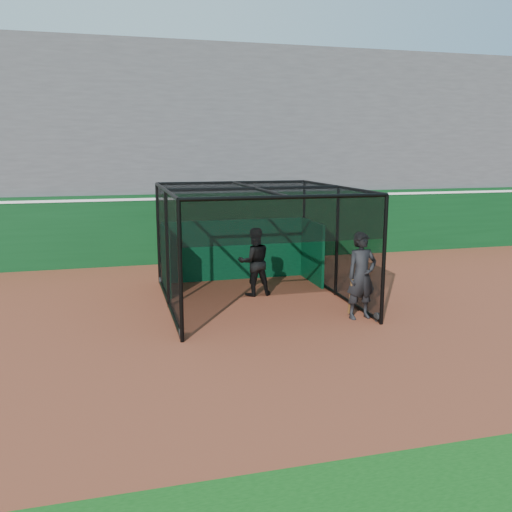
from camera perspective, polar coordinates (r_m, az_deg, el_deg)
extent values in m
plane|color=brown|center=(12.00, -1.52, -8.57)|extent=(120.00, 120.00, 0.00)
cube|color=#093514|center=(19.87, -7.22, 2.94)|extent=(50.00, 0.45, 2.50)
cube|color=white|center=(19.75, -7.30, 6.11)|extent=(50.00, 0.50, 0.08)
cube|color=#4C4C4F|center=(23.52, -8.67, 10.58)|extent=(50.00, 7.85, 7.75)
cube|color=#4C4C4F|center=(27.27, -9.81, 20.04)|extent=(50.00, 0.30, 1.20)
cube|color=#074625|center=(17.07, -2.27, 0.67)|extent=(4.57, 0.10, 1.90)
cylinder|color=black|center=(12.00, -7.90, -8.12)|extent=(0.08, 0.22, 0.22)
cylinder|color=black|center=(13.35, 12.64, -6.30)|extent=(0.08, 0.22, 0.22)
cylinder|color=black|center=(16.83, -10.02, -2.58)|extent=(0.08, 0.22, 0.22)
cylinder|color=black|center=(17.81, 5.19, -1.69)|extent=(0.08, 0.22, 0.22)
imported|color=black|center=(15.17, -0.18, -0.61)|extent=(0.95, 0.75, 1.92)
imported|color=black|center=(13.30, 11.05, -2.06)|extent=(0.82, 0.58, 2.12)
cylinder|color=#593819|center=(13.36, 9.91, -4.21)|extent=(0.15, 0.36, 0.94)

